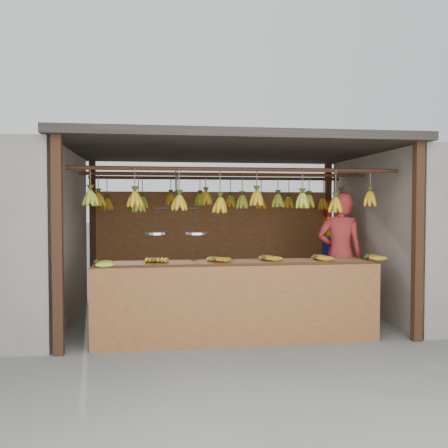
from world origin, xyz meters
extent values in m
plane|color=#5B5B57|center=(0.00, 0.00, 0.00)|extent=(80.00, 80.00, 0.00)
cube|color=black|center=(-2.00, -1.50, 1.15)|extent=(0.10, 0.10, 2.30)
cube|color=black|center=(2.00, -1.50, 1.15)|extent=(0.10, 0.10, 2.30)
cube|color=black|center=(-2.00, 1.50, 1.15)|extent=(0.10, 0.10, 2.30)
cube|color=black|center=(2.00, 1.50, 1.15)|extent=(0.10, 0.10, 2.30)
cube|color=black|center=(0.00, 0.00, 2.35)|extent=(4.30, 3.30, 0.10)
cylinder|color=black|center=(0.00, -1.00, 2.00)|extent=(4.00, 0.05, 0.05)
cylinder|color=black|center=(0.00, 0.00, 2.00)|extent=(4.00, 0.05, 0.05)
cylinder|color=black|center=(0.00, 1.00, 2.00)|extent=(4.00, 0.05, 0.05)
cube|color=brown|center=(0.00, 1.50, 0.90)|extent=(4.00, 0.06, 1.80)
cube|color=brown|center=(-0.07, -1.10, 0.86)|extent=(3.26, 0.72, 0.08)
cube|color=brown|center=(-0.07, -1.46, 0.45)|extent=(3.26, 0.04, 0.90)
cube|color=black|center=(-1.60, -1.41, 0.41)|extent=(0.07, 0.07, 0.82)
cube|color=black|center=(1.46, -1.41, 0.41)|extent=(0.07, 0.07, 0.82)
cube|color=black|center=(-1.60, -0.79, 0.41)|extent=(0.07, 0.07, 0.82)
cube|color=black|center=(1.46, -0.79, 0.41)|extent=(0.07, 0.07, 0.82)
ellipsoid|color=#92A523|center=(-1.63, -1.29, 0.93)|extent=(0.25, 0.19, 0.06)
ellipsoid|color=#B08112|center=(-1.00, -1.08, 0.93)|extent=(0.22, 0.27, 0.06)
ellipsoid|color=#B08112|center=(-0.30, -1.08, 0.93)|extent=(0.29, 0.30, 0.06)
ellipsoid|color=#B08112|center=(0.32, -1.00, 0.93)|extent=(0.30, 0.27, 0.06)
ellipsoid|color=#B08112|center=(0.95, -1.02, 0.93)|extent=(0.26, 0.21, 0.06)
ellipsoid|color=#B08112|center=(1.60, -1.07, 0.93)|extent=(0.24, 0.18, 0.06)
ellipsoid|color=#92A523|center=(-1.73, -0.96, 1.66)|extent=(0.16, 0.16, 0.28)
ellipsoid|color=#B08112|center=(-1.22, -1.04, 1.64)|extent=(0.16, 0.16, 0.28)
ellipsoid|color=#B08112|center=(-0.71, -1.04, 1.60)|extent=(0.16, 0.16, 0.28)
ellipsoid|color=#B08112|center=(-0.22, -0.96, 1.57)|extent=(0.16, 0.16, 0.28)
ellipsoid|color=#B08112|center=(0.22, -0.96, 1.66)|extent=(0.16, 0.16, 0.28)
ellipsoid|color=#92A523|center=(0.77, -1.01, 1.63)|extent=(0.16, 0.16, 0.28)
ellipsoid|color=#B08112|center=(1.19, -1.03, 1.58)|extent=(0.16, 0.16, 0.28)
ellipsoid|color=#B08112|center=(1.66, -0.95, 1.65)|extent=(0.16, 0.16, 0.28)
ellipsoid|color=#B08112|center=(-1.75, 0.03, 1.65)|extent=(0.16, 0.16, 0.28)
ellipsoid|color=#92A523|center=(-1.21, -0.01, 1.57)|extent=(0.16, 0.16, 0.28)
ellipsoid|color=#B08112|center=(-0.69, 0.04, 1.62)|extent=(0.16, 0.16, 0.28)
ellipsoid|color=#B08112|center=(-0.29, 0.04, 1.67)|extent=(0.16, 0.16, 0.28)
ellipsoid|color=#92A523|center=(0.21, -0.03, 1.62)|extent=(0.16, 0.16, 0.28)
ellipsoid|color=#92A523|center=(0.72, -0.01, 1.64)|extent=(0.16, 0.16, 0.28)
ellipsoid|color=#92A523|center=(1.18, -0.01, 1.63)|extent=(0.16, 0.16, 0.28)
ellipsoid|color=#B08112|center=(1.67, 0.03, 1.68)|extent=(0.16, 0.16, 0.28)
ellipsoid|color=#B08112|center=(-1.72, 0.98, 1.59)|extent=(0.16, 0.16, 0.28)
ellipsoid|color=#92A523|center=(-1.19, 1.01, 1.62)|extent=(0.16, 0.16, 0.28)
ellipsoid|color=#B08112|center=(-0.74, 1.02, 1.67)|extent=(0.16, 0.16, 0.28)
ellipsoid|color=#92A523|center=(-0.28, 1.05, 1.66)|extent=(0.16, 0.16, 0.28)
ellipsoid|color=#B08112|center=(0.20, 1.01, 1.63)|extent=(0.16, 0.16, 0.28)
ellipsoid|color=#B08112|center=(0.69, 0.96, 1.60)|extent=(0.16, 0.16, 0.28)
ellipsoid|color=#B08112|center=(1.17, 1.04, 1.61)|extent=(0.16, 0.16, 0.28)
ellipsoid|color=#B08112|center=(1.75, 1.03, 1.59)|extent=(0.16, 0.16, 0.28)
cylinder|color=black|center=(-0.75, -1.00, 1.77)|extent=(0.02, 0.02, 0.46)
cylinder|color=black|center=(-0.75, -1.00, 1.54)|extent=(0.51, 0.08, 0.02)
cylinder|color=silver|center=(-0.98, -0.97, 1.24)|extent=(0.28, 0.28, 0.02)
cylinder|color=silver|center=(-0.52, -1.03, 1.24)|extent=(0.28, 0.28, 0.02)
imported|color=#BF3333|center=(1.60, -0.13, 0.88)|extent=(0.71, 0.54, 1.76)
cube|color=red|center=(1.94, 1.35, 1.48)|extent=(0.08, 0.26, 0.34)
cube|color=yellow|center=(1.94, 1.35, 1.21)|extent=(0.08, 0.26, 0.34)
cube|color=#1426BF|center=(1.94, 1.35, 0.88)|extent=(0.08, 0.26, 0.34)
cube|color=#199926|center=(1.94, 1.35, 0.49)|extent=(0.08, 0.26, 0.34)
camera|label=1|loc=(-1.00, -6.86, 1.57)|focal=40.00mm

